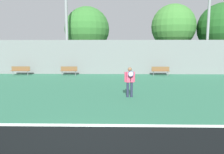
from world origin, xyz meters
name	(u,v)px	position (x,y,z in m)	size (l,w,h in m)	color
tennis_net	(62,145)	(0.00, 0.00, 0.54)	(11.10, 0.09, 1.06)	black
tennis_player	(130,80)	(2.06, 7.31, 0.99)	(0.61, 0.45, 1.71)	#282D47
bench_courtside_near	(69,70)	(-3.41, 16.52, 0.55)	(1.65, 0.40, 0.89)	brown
bench_courtside_far	(161,70)	(5.66, 16.52, 0.56)	(1.75, 0.40, 0.89)	brown
bench_adjacent_court	(20,70)	(-8.26, 16.52, 0.56)	(1.85, 0.40, 0.89)	brown
light_pole_far_right	(209,17)	(10.65, 18.00, 5.85)	(0.90, 0.60, 10.26)	#939399
light_pole_center_back	(67,23)	(-3.83, 17.90, 5.25)	(0.90, 0.60, 9.32)	#939399
back_fence	(104,57)	(0.00, 17.68, 1.76)	(32.42, 0.06, 3.52)	gray
tree_green_tall	(173,27)	(8.01, 21.45, 5.16)	(5.17, 5.17, 7.76)	brown
tree_green_broad	(223,28)	(13.54, 20.96, 4.95)	(5.69, 5.69, 7.81)	brown
tree_dark_dense	(87,29)	(-2.20, 21.54, 4.86)	(5.29, 5.29, 7.52)	brown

